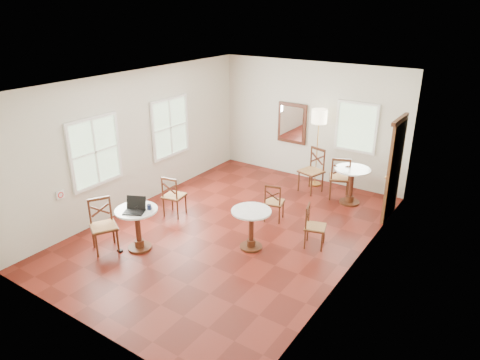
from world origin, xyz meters
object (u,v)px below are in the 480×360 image
Objects in this scene: chair_near_a at (174,196)px; chair_back_b at (312,171)px; chair_near_b at (103,226)px; chair_back_a at (340,177)px; cafe_table_near at (138,224)px; cafe_table_mid at (251,225)px; cafe_table_back at (351,182)px; power_adapter at (120,251)px; chair_mid_a at (274,202)px; mouse at (133,206)px; chair_mid_b at (314,226)px; floor_lamp at (319,122)px; water_glass at (137,209)px; laptop at (135,208)px; navy_mug at (149,207)px.

chair_back_b is at bearing -134.08° from chair_near_a.
chair_back_a is at bearing -1.26° from chair_near_b.
chair_back_b is (1.51, 4.27, 0.03)m from cafe_table_near.
cafe_table_back is (0.82, 2.93, 0.04)m from cafe_table_mid.
cafe_table_near is 0.63m from chair_near_b.
chair_back_b reaches higher than power_adapter.
mouse is (-1.64, -2.38, 0.42)m from chair_mid_a.
mouse is (0.26, -1.38, 0.38)m from chair_near_a.
chair_near_a is 1.77m from power_adapter.
chair_back_b reaches higher than chair_mid_a.
floor_lamp is (-1.26, 2.80, 1.22)m from chair_mid_b.
cafe_table_near is at bearing 109.41° from chair_mid_b.
chair_near_a is 0.92× the size of chair_near_b.
cafe_table_mid is (1.72, 1.20, -0.02)m from cafe_table_near.
chair_mid_b is at bearing -25.09° from chair_near_b.
water_glass is at bearing -120.48° from cafe_table_back.
water_glass is (-2.46, -4.18, 0.35)m from cafe_table_back.
chair_mid_a is at bearing 46.63° from chair_back_a.
cafe_table_mid is at bearing 85.46° from chair_mid_a.
chair_near_a is at bearing 13.34° from chair_mid_a.
chair_back_b is at bearing 172.36° from cafe_table_back.
cafe_table_back is 8.39× the size of power_adapter.
cafe_table_back is at bearing 8.56° from chair_back_b.
mouse is at bearing 157.72° from water_glass.
laptop is 4.46× the size of power_adapter.
water_glass is (0.48, -1.47, 0.42)m from chair_near_a.
mouse is 0.93× the size of power_adapter.
chair_back_b is at bearing -22.92° from chair_back_a.
chair_back_a is 9.93× the size of water_glass.
navy_mug is at bearing 109.70° from chair_mid_b.
cafe_table_mid is at bearing 163.63° from chair_near_a.
chair_near_a is 3.43m from chair_back_b.
cafe_table_near is 1.05× the size of cafe_table_mid.
navy_mug is (0.16, 0.19, -0.02)m from laptop.
chair_mid_a is at bearing -6.74° from chair_near_b.
mouse reaches higher than chair_mid_a.
laptop reaches higher than chair_back_a.
chair_back_b reaches higher than chair_near_a.
cafe_table_back is 7.15× the size of navy_mug.
power_adapter is (-1.95, -1.49, -0.47)m from cafe_table_mid.
chair_near_a is at bearing 108.12° from water_glass.
cafe_table_mid is 0.93× the size of chair_mid_a.
chair_mid_b is 0.43× the size of floor_lamp.
cafe_table_mid is 0.94× the size of chair_mid_b.
chair_back_b is 0.56× the size of floor_lamp.
water_glass is (0.09, -0.05, 0.37)m from cafe_table_near.
water_glass is (-1.43, -2.47, 0.45)m from chair_mid_a.
chair_near_b is at bearing -97.31° from chair_back_b.
navy_mug is (-1.20, -4.58, -0.77)m from floor_lamp.
water_glass reaches higher than cafe_table_near.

